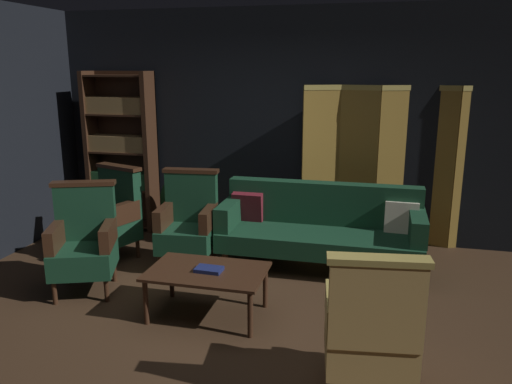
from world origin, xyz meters
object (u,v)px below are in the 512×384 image
folding_screen (395,164)px  armchair_gilt_accent (371,329)px  armchair_wing_left (110,216)px  potted_plant (183,202)px  armchair_wing_far (188,222)px  bookshelf (121,148)px  book_navy_cloth (209,269)px  coffee_table (207,275)px  velvet_couch (321,226)px  armchair_wing_right (84,241)px

folding_screen → armchair_gilt_accent: size_ratio=2.09×
armchair_wing_left → potted_plant: 0.96m
armchair_gilt_accent → armchair_wing_far: bearing=136.8°
armchair_gilt_accent → potted_plant: bearing=131.6°
bookshelf → armchair_wing_far: (1.33, -1.08, -0.58)m
armchair_wing_far → book_navy_cloth: bearing=-60.4°
bookshelf → potted_plant: bearing=-16.8°
folding_screen → coffee_table: 2.83m
folding_screen → velvet_couch: 1.30m
bookshelf → book_navy_cloth: size_ratio=9.02×
folding_screen → armchair_wing_far: folding_screen is taller
armchair_wing_right → armchair_gilt_accent: bearing=-21.0°
armchair_wing_far → book_navy_cloth: armchair_wing_far is taller
folding_screen → velvet_couch: bearing=-129.7°
velvet_couch → armchair_wing_right: size_ratio=2.04×
coffee_table → potted_plant: (-0.95, 1.82, 0.11)m
folding_screen → velvet_couch: (-0.76, -0.91, -0.53)m
potted_plant → armchair_wing_left: bearing=-124.2°
velvet_couch → book_navy_cloth: size_ratio=9.32×
armchair_wing_right → book_navy_cloth: armchair_wing_right is taller
bookshelf → armchair_wing_far: bookshelf is taller
armchair_gilt_accent → potted_plant: armchair_gilt_accent is taller
coffee_table → armchair_wing_right: armchair_wing_right is taller
folding_screen → armchair_wing_left: folding_screen is taller
armchair_wing_left → armchair_gilt_accent: bearing=-32.6°
armchair_wing_left → book_navy_cloth: bearing=-34.7°
velvet_couch → potted_plant: size_ratio=2.54×
velvet_couch → armchair_wing_right: (-2.12, -1.14, 0.04)m
bookshelf → armchair_wing_right: 2.06m
potted_plant → book_navy_cloth: potted_plant is taller
coffee_table → potted_plant: bearing=117.6°
bookshelf → velvet_couch: bearing=-15.4°
armchair_gilt_accent → potted_plant: (-2.34, 2.63, -0.01)m
bookshelf → coffee_table: bearing=-48.0°
armchair_gilt_accent → armchair_wing_right: (-2.69, 1.03, 0.00)m
armchair_wing_right → folding_screen: bearing=35.6°
bookshelf → potted_plant: size_ratio=2.46×
armchair_wing_far → folding_screen: bearing=30.5°
folding_screen → armchair_wing_right: folding_screen is taller
folding_screen → armchair_wing_left: bearing=-157.8°
coffee_table → armchair_gilt_accent: 1.61m
coffee_table → book_navy_cloth: 0.07m
velvet_couch → coffee_table: bearing=-120.5°
bookshelf → potted_plant: 1.15m
armchair_wing_right → armchair_wing_far: bearing=47.1°
velvet_couch → armchair_gilt_accent: size_ratio=2.04×
armchair_wing_right → book_navy_cloth: (1.33, -0.24, -0.05)m
velvet_couch → armchair_wing_right: armchair_wing_right is taller
coffee_table → armchair_wing_far: (-0.57, 1.02, 0.12)m
armchair_gilt_accent → armchair_wing_left: size_ratio=1.00×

